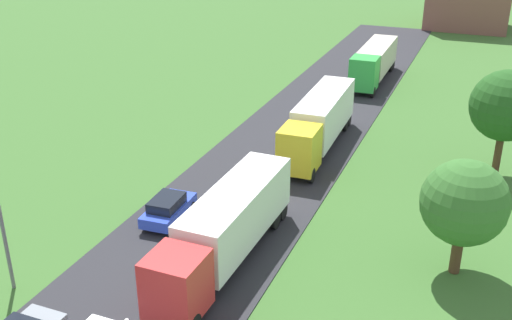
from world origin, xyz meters
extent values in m
cube|color=white|center=(0.00, 31.98, 0.07)|extent=(0.16, 2.40, 0.01)
cube|color=white|center=(0.00, 39.06, 0.07)|extent=(0.16, 2.40, 0.01)
cube|color=white|center=(0.00, 46.90, 0.07)|extent=(0.16, 2.40, 0.01)
cube|color=white|center=(0.00, 54.39, 0.07)|extent=(0.16, 2.40, 0.01)
cube|color=white|center=(0.00, 60.60, 0.07)|extent=(0.16, 2.40, 0.01)
cube|color=white|center=(0.00, 68.19, 0.07)|extent=(0.16, 2.40, 0.01)
cube|color=white|center=(0.00, 75.46, 0.07)|extent=(0.16, 2.40, 0.01)
cube|color=white|center=(0.00, 83.11, 0.07)|extent=(0.16, 2.40, 0.01)
cube|color=red|center=(2.15, 26.72, 1.96)|extent=(2.48, 2.53, 2.80)
cube|color=black|center=(2.13, 25.53, 2.46)|extent=(2.10, 0.14, 1.23)
cube|color=white|center=(2.26, 33.07, 2.26)|extent=(2.66, 9.55, 2.81)
cube|color=black|center=(2.26, 33.07, 0.66)|extent=(1.06, 9.04, 0.24)
cylinder|color=black|center=(1.09, 26.11, 0.56)|extent=(0.37, 1.01, 1.00)
cylinder|color=black|center=(3.36, 35.90, 0.56)|extent=(0.37, 1.01, 1.00)
cylinder|color=black|center=(1.26, 35.94, 0.56)|extent=(0.37, 1.01, 1.00)
cylinder|color=black|center=(3.38, 37.04, 0.56)|extent=(0.37, 1.01, 1.00)
cylinder|color=black|center=(1.28, 37.08, 0.56)|extent=(0.37, 1.01, 1.00)
cube|color=yellow|center=(2.45, 43.01, 2.02)|extent=(2.51, 2.82, 2.92)
cube|color=black|center=(2.49, 41.70, 2.55)|extent=(2.10, 0.16, 1.29)
cube|color=white|center=(2.28, 49.54, 2.36)|extent=(2.76, 9.68, 3.00)
cube|color=black|center=(2.28, 49.54, 0.66)|extent=(1.15, 9.15, 0.24)
cylinder|color=black|center=(3.52, 42.35, 0.56)|extent=(0.38, 1.01, 1.00)
cylinder|color=black|center=(1.42, 42.30, 0.56)|extent=(0.38, 1.01, 1.00)
cylinder|color=black|center=(3.25, 52.45, 0.56)|extent=(0.38, 1.01, 1.00)
cylinder|color=black|center=(1.15, 52.40, 0.56)|extent=(0.38, 1.01, 1.00)
cylinder|color=black|center=(3.22, 53.61, 0.56)|extent=(0.38, 1.01, 1.00)
cylinder|color=black|center=(1.12, 53.55, 0.56)|extent=(0.38, 1.01, 1.00)
cube|color=green|center=(2.47, 62.38, 2.07)|extent=(2.46, 2.47, 3.03)
cube|color=black|center=(2.48, 61.22, 2.62)|extent=(2.10, 0.12, 1.33)
cube|color=beige|center=(2.42, 68.55, 2.17)|extent=(2.57, 9.20, 2.62)
cube|color=black|center=(2.42, 68.55, 0.66)|extent=(0.96, 8.73, 0.24)
cylinder|color=black|center=(3.52, 61.78, 0.56)|extent=(0.36, 1.00, 1.00)
cylinder|color=black|center=(1.42, 61.76, 0.56)|extent=(0.36, 1.00, 1.00)
cylinder|color=black|center=(3.45, 71.31, 0.56)|extent=(0.36, 1.00, 1.00)
cylinder|color=black|center=(1.35, 71.30, 0.56)|extent=(0.36, 1.00, 1.00)
cylinder|color=black|center=(3.44, 72.42, 0.56)|extent=(0.36, 1.00, 1.00)
cylinder|color=black|center=(1.34, 72.40, 0.56)|extent=(0.36, 1.00, 1.00)
cube|color=blue|center=(-2.67, 34.48, 0.70)|extent=(1.99, 4.10, 0.64)
cube|color=black|center=(-2.66, 34.28, 1.31)|extent=(1.62, 2.32, 0.58)
cylinder|color=black|center=(-3.53, 35.81, 0.38)|extent=(0.25, 0.65, 0.64)
cylinder|color=black|center=(-1.94, 35.89, 0.38)|extent=(0.25, 0.65, 0.64)
cylinder|color=black|center=(-3.40, 33.08, 0.38)|extent=(0.25, 0.65, 0.64)
cylinder|color=black|center=(-1.80, 33.16, 0.38)|extent=(0.25, 0.65, 0.64)
cylinder|color=slate|center=(-6.48, 25.93, 3.68)|extent=(0.18, 0.18, 7.35)
cylinder|color=#513823|center=(14.72, 48.10, 1.61)|extent=(0.49, 0.49, 3.22)
sphere|color=#23561E|center=(14.72, 48.10, 4.97)|extent=(4.66, 4.66, 4.66)
cylinder|color=#513823|center=(13.26, 35.27, 1.17)|extent=(0.55, 0.55, 2.35)
sphere|color=#38702D|center=(13.26, 35.27, 3.94)|extent=(4.25, 4.25, 4.25)
camera|label=1|loc=(13.58, 7.44, 17.68)|focal=42.84mm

